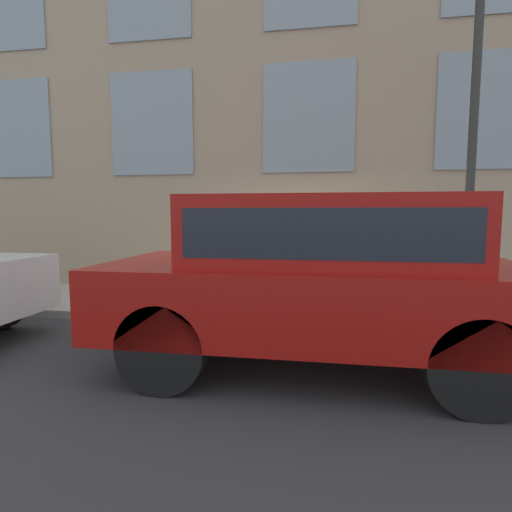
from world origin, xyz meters
TOP-DOWN VIEW (x-y plane):
  - ground_plane at (0.00, 0.00)m, footprint 80.00×80.00m
  - sidewalk at (1.11, 0.00)m, footprint 2.23×60.00m
  - building_facade at (2.37, -0.00)m, footprint 0.33×40.00m
  - fire_hydrant at (0.52, 0.52)m, footprint 0.35×0.46m
  - person at (0.65, 0.92)m, footprint 0.34×0.22m
  - parked_truck_red_near at (-1.30, -0.26)m, footprint 2.00×4.31m
  - street_lamp at (0.69, -2.37)m, footprint 0.36×0.36m

SIDE VIEW (x-z plane):
  - ground_plane at x=0.00m, z-range 0.00..0.00m
  - sidewalk at x=1.11m, z-range 0.00..0.13m
  - fire_hydrant at x=0.52m, z-range 0.14..0.86m
  - person at x=0.65m, z-range 0.27..1.66m
  - parked_truck_red_near at x=-1.30m, z-range 0.15..1.95m
  - street_lamp at x=0.69m, z-range 0.76..5.66m
  - building_facade at x=2.37m, z-range 0.00..8.89m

